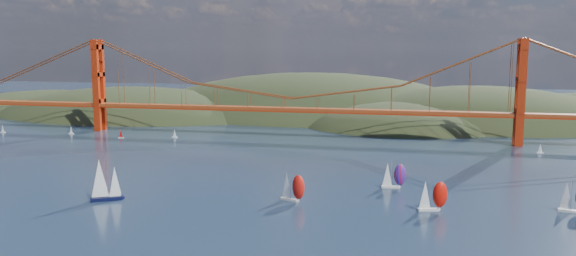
{
  "coord_description": "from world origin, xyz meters",
  "views": [
    {
      "loc": [
        67.33,
        -126.26,
        50.5
      ],
      "look_at": [
        18.2,
        90.0,
        18.45
      ],
      "focal_mm": 35.0,
      "sensor_mm": 36.0,
      "label": 1
    }
  ],
  "objects_px": {
    "sloop_navy": "(104,180)",
    "racer_0": "(292,187)",
    "racer_1": "(432,195)",
    "racer_2": "(574,197)",
    "racer_rwb": "(393,175)"
  },
  "relations": [
    {
      "from": "racer_1",
      "to": "racer_2",
      "type": "distance_m",
      "value": 43.16
    },
    {
      "from": "sloop_navy",
      "to": "racer_0",
      "type": "distance_m",
      "value": 62.29
    },
    {
      "from": "racer_0",
      "to": "racer_2",
      "type": "bearing_deg",
      "value": 26.48
    },
    {
      "from": "racer_1",
      "to": "racer_2",
      "type": "bearing_deg",
      "value": -4.93
    },
    {
      "from": "racer_0",
      "to": "sloop_navy",
      "type": "bearing_deg",
      "value": -145.78
    },
    {
      "from": "racer_1",
      "to": "racer_rwb",
      "type": "xyz_separation_m",
      "value": [
        -12.88,
        26.3,
        -0.2
      ]
    },
    {
      "from": "racer_0",
      "to": "racer_rwb",
      "type": "height_order",
      "value": "racer_0"
    },
    {
      "from": "racer_1",
      "to": "racer_2",
      "type": "height_order",
      "value": "racer_2"
    },
    {
      "from": "racer_0",
      "to": "racer_1",
      "type": "height_order",
      "value": "racer_1"
    },
    {
      "from": "racer_0",
      "to": "racer_rwb",
      "type": "xyz_separation_m",
      "value": [
        31.86,
        25.19,
        -0.17
      ]
    },
    {
      "from": "sloop_navy",
      "to": "racer_1",
      "type": "bearing_deg",
      "value": -23.38
    },
    {
      "from": "sloop_navy",
      "to": "racer_2",
      "type": "relative_size",
      "value": 1.48
    },
    {
      "from": "racer_rwb",
      "to": "racer_0",
      "type": "bearing_deg",
      "value": -149.57
    },
    {
      "from": "racer_1",
      "to": "racer_rwb",
      "type": "bearing_deg",
      "value": 101.06
    },
    {
      "from": "racer_2",
      "to": "racer_rwb",
      "type": "height_order",
      "value": "racer_2"
    }
  ]
}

